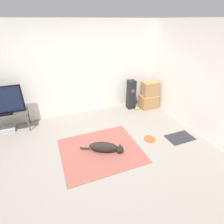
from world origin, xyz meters
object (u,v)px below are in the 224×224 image
Objects in this scene: frisbee at (150,139)px; game_console at (8,129)px; cardboard_box_upper at (150,89)px; tv_stand at (6,116)px; tv at (2,101)px; dog at (105,147)px; cardboard_box_lower at (148,102)px; floor_speaker at (131,95)px; tennis_ball_near_speaker at (136,109)px; tennis_ball_by_boxes at (138,108)px.

frisbee is 0.81× the size of game_console.
cardboard_box_upper reaches higher than tv_stand.
tv_stand is (-3.09, 1.63, 0.40)m from frisbee.
tv reaches higher than frisbee.
dog is 0.91× the size of tv.
tv is (-3.97, 0.16, 0.61)m from cardboard_box_lower.
floor_speaker reaches higher than tv_stand.
game_console is at bearing 152.28° from frisbee.
cardboard_box_lower is 0.42m from cardboard_box_upper.
tennis_ball_near_speaker is at bearing -2.72° from game_console.
cardboard_box_upper is 6.98× the size of tennis_ball_by_boxes.
tv reaches higher than tennis_ball_near_speaker.
cardboard_box_lower is (2.00, 1.51, 0.08)m from dog.
tennis_ball_by_boxes is at bearing -8.66° from tennis_ball_near_speaker.
cardboard_box_upper is at bearing -2.28° from game_console.
cardboard_box_upper is 6.98× the size of tennis_ball_near_speaker.
cardboard_box_upper is 0.69m from tennis_ball_by_boxes.
tennis_ball_near_speaker is (-0.08, 0.01, 0.00)m from tennis_ball_by_boxes.
frisbee is at bearing -120.52° from cardboard_box_upper.
tennis_ball_by_boxes is (-0.35, -0.00, -0.17)m from cardboard_box_lower.
tennis_ball_near_speaker is 3.60m from game_console.
floor_speaker is at bearing 121.78° from tennis_ball_near_speaker.
game_console is at bearing 164.35° from tv.
floor_speaker is 0.50m from tennis_ball_by_boxes.
floor_speaker is (1.46, 1.69, 0.33)m from dog.
tennis_ball_near_speaker is (0.11, -0.18, -0.42)m from floor_speaker.
tv_stand is at bearing -90.00° from tv.
frisbee is 3.55m from game_console.
game_console reaches higher than frisbee.
tv_stand is 0.37m from game_console.
game_console is at bearing 177.48° from cardboard_box_lower.
cardboard_box_upper is at bearing 59.48° from frisbee.
tennis_ball_by_boxes and tennis_ball_near_speaker have the same top height.
cardboard_box_upper is at bearing -17.27° from floor_speaker.
cardboard_box_lower is 0.46m from tennis_ball_near_speaker.
tv is (-1.97, 1.67, 0.70)m from dog.
frisbee is 0.29× the size of tv.
cardboard_box_upper is (0.00, 0.02, 0.42)m from cardboard_box_lower.
tv is at bearing 177.49° from tennis_ball_near_speaker.
dog is at bearing -40.28° from tv.
cardboard_box_upper is 0.49× the size of tv.
frisbee is at bearing -27.72° from game_console.
dog is at bearing -142.99° from cardboard_box_lower.
tv is at bearing 152.08° from frisbee.
floor_speaker is 3.45m from tv.
dog is 0.86× the size of tv_stand.
cardboard_box_lower is at bearing -0.89° from tennis_ball_near_speaker.
cardboard_box_upper is 3.98m from tv_stand.
frisbee is 4.05× the size of tennis_ball_by_boxes.
floor_speaker is 3.43m from tv_stand.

